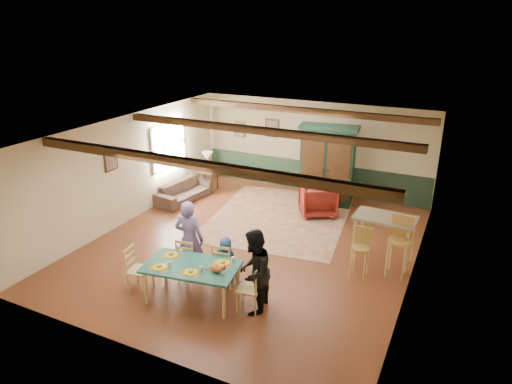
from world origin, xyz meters
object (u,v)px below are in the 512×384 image
at_px(sofa, 184,191).
at_px(dining_table, 193,282).
at_px(person_man, 189,239).
at_px(table_lamp, 207,161).
at_px(dining_chair_far_left, 189,258).
at_px(dining_chair_end_left, 139,269).
at_px(bar_stool_left, 360,254).
at_px(armchair, 318,199).
at_px(cat, 216,268).
at_px(counter_table, 383,239).
at_px(armoire, 327,165).
at_px(end_table, 208,181).
at_px(person_woman, 254,272).
at_px(person_child, 226,260).
at_px(bar_stool_right, 398,248).
at_px(dining_chair_end_right, 249,287).
at_px(dining_chair_far_right, 225,263).

bearing_deg(sofa, dining_table, -137.49).
xyz_separation_m(person_man, table_lamp, (-2.25, 4.35, 0.11)).
bearing_deg(dining_chair_far_left, dining_chair_end_left, 43.83).
distance_m(dining_chair_end_left, bar_stool_left, 4.32).
bearing_deg(armchair, cat, 57.14).
bearing_deg(counter_table, armoire, 128.38).
bearing_deg(counter_table, dining_chair_end_left, -141.39).
distance_m(dining_table, end_table, 5.74).
relative_size(counter_table, bar_stool_left, 1.20).
relative_size(person_woman, sofa, 0.84).
relative_size(person_child, armoire, 0.43).
relative_size(person_woman, cat, 4.58).
bearing_deg(cat, bar_stool_right, 33.81).
bearing_deg(person_child, dining_chair_end_left, 27.30).
xyz_separation_m(dining_table, dining_chair_end_right, (1.08, 0.17, 0.09)).
distance_m(dining_table, table_lamp, 5.77).
xyz_separation_m(dining_chair_far_left, counter_table, (3.35, 2.36, 0.07)).
height_order(armchair, bar_stool_left, bar_stool_left).
xyz_separation_m(person_woman, cat, (-0.64, -0.20, 0.01)).
distance_m(armoire, sofa, 4.12).
distance_m(dining_chair_end_left, dining_chair_end_right, 2.18).
bearing_deg(person_woman, table_lamp, -150.22).
bearing_deg(armoire, person_child, -103.01).
bearing_deg(person_woman, cat, -81.87).
relative_size(dining_chair_far_right, counter_table, 0.72).
bearing_deg(dining_chair_end_left, end_table, 8.60).
bearing_deg(dining_chair_far_left, armchair, -116.40).
distance_m(dining_chair_end_left, sofa, 4.68).
height_order(dining_chair_far_left, counter_table, counter_table).
height_order(armoire, bar_stool_right, armoire).
relative_size(armoire, sofa, 1.20).
relative_size(person_woman, counter_table, 1.25).
relative_size(dining_table, counter_table, 1.37).
distance_m(dining_chair_far_right, dining_chair_end_right, 0.99).
height_order(person_woman, sofa, person_woman).
xyz_separation_m(person_child, bar_stool_left, (2.32, 1.32, 0.05)).
bearing_deg(end_table, dining_chair_far_right, -55.07).
xyz_separation_m(table_lamp, bar_stool_right, (5.99, -2.53, -0.30)).
distance_m(dining_table, person_woman, 1.26).
bearing_deg(dining_chair_far_right, dining_chair_end_left, 24.92).
xyz_separation_m(dining_chair_far_right, sofa, (-3.23, 3.37, -0.18)).
distance_m(cat, armchair, 4.81).
relative_size(dining_chair_far_left, person_man, 0.55).
distance_m(armoire, end_table, 3.64).
bearing_deg(bar_stool_right, person_man, -151.38).
xyz_separation_m(dining_table, end_table, (-2.74, 5.04, -0.04)).
bearing_deg(counter_table, end_table, 159.77).
bearing_deg(armchair, person_child, 52.50).
distance_m(sofa, bar_stool_right, 6.43).
relative_size(cat, counter_table, 0.27).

